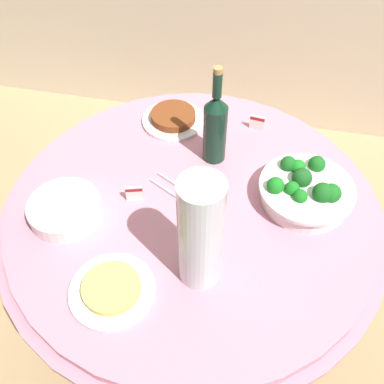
{
  "coord_description": "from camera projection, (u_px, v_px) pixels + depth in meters",
  "views": [
    {
      "loc": [
        0.18,
        -0.84,
        1.76
      ],
      "look_at": [
        0.0,
        0.0,
        0.79
      ],
      "focal_mm": 41.6,
      "sensor_mm": 36.0,
      "label": 1
    }
  ],
  "objects": [
    {
      "name": "ground_plane",
      "position": [
        192.0,
        316.0,
        1.88
      ],
      "size": [
        6.0,
        6.0,
        0.0
      ],
      "primitive_type": "plane",
      "color": "tan"
    },
    {
      "name": "buffet_table",
      "position": [
        192.0,
        268.0,
        1.6
      ],
      "size": [
        1.16,
        1.16,
        0.74
      ],
      "color": "maroon",
      "rests_on": "ground_plane"
    },
    {
      "name": "broccoli_bowl",
      "position": [
        306.0,
        190.0,
        1.31
      ],
      "size": [
        0.28,
        0.28,
        0.11
      ],
      "color": "white",
      "rests_on": "buffet_table"
    },
    {
      "name": "plate_stack",
      "position": [
        65.0,
        209.0,
        1.28
      ],
      "size": [
        0.21,
        0.21,
        0.05
      ],
      "color": "white",
      "rests_on": "buffet_table"
    },
    {
      "name": "wine_bottle",
      "position": [
        215.0,
        126.0,
        1.37
      ],
      "size": [
        0.07,
        0.07,
        0.34
      ],
      "color": "#113020",
      "rests_on": "buffet_table"
    },
    {
      "name": "decorative_fruit_vase",
      "position": [
        200.0,
        236.0,
        1.05
      ],
      "size": [
        0.11,
        0.11,
        0.34
      ],
      "color": "silver",
      "rests_on": "buffet_table"
    },
    {
      "name": "serving_tongs",
      "position": [
        175.0,
        190.0,
        1.36
      ],
      "size": [
        0.16,
        0.11,
        0.01
      ],
      "color": "silver",
      "rests_on": "buffet_table"
    },
    {
      "name": "food_plate_noodles",
      "position": [
        112.0,
        289.0,
        1.12
      ],
      "size": [
        0.22,
        0.22,
        0.03
      ],
      "color": "white",
      "rests_on": "buffet_table"
    },
    {
      "name": "food_plate_stir_fry",
      "position": [
        173.0,
        118.0,
        1.57
      ],
      "size": [
        0.22,
        0.22,
        0.04
      ],
      "color": "white",
      "rests_on": "buffet_table"
    },
    {
      "name": "label_placard_front",
      "position": [
        257.0,
        122.0,
        1.53
      ],
      "size": [
        0.05,
        0.01,
        0.05
      ],
      "color": "white",
      "rests_on": "buffet_table"
    },
    {
      "name": "label_placard_mid",
      "position": [
        134.0,
        193.0,
        1.32
      ],
      "size": [
        0.05,
        0.02,
        0.05
      ],
      "color": "white",
      "rests_on": "buffet_table"
    }
  ]
}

